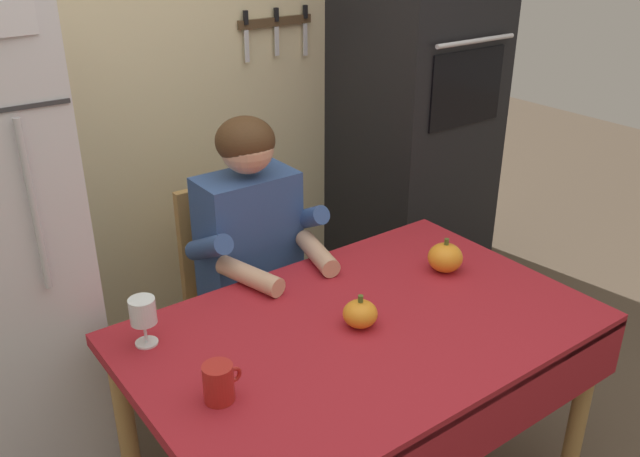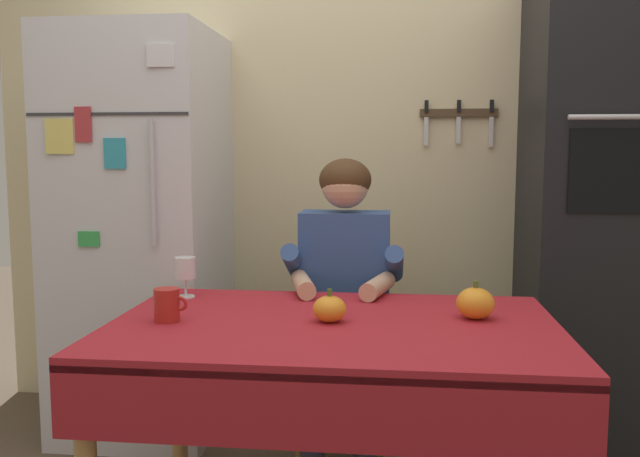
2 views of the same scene
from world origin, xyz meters
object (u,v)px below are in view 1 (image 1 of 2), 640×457
Objects in this scene: seated_person at (259,255)px; pumpkin_large at (360,314)px; coffee_mug at (219,383)px; pumpkin_medium at (445,257)px; dining_table at (367,351)px; wine_glass at (143,313)px; chair_behind_person at (236,288)px; wall_oven at (415,108)px.

seated_person is 11.75× the size of pumpkin_large.
pumpkin_medium is (0.97, 0.14, -0.00)m from coffee_mug.
dining_table is 13.21× the size of pumpkin_large.
pumpkin_medium is (1.02, -0.20, -0.05)m from wine_glass.
pumpkin_medium reaches higher than dining_table.
chair_behind_person reaches higher than pumpkin_medium.
seated_person is (0.00, -0.19, 0.23)m from chair_behind_person.
pumpkin_large is at bearing -89.91° from seated_person.
wall_oven reaches higher than chair_behind_person.
pumpkin_medium is at bearing -126.84° from wall_oven.
wine_glass is at bearing 150.74° from dining_table.
chair_behind_person is 0.81m from pumpkin_large.
wall_oven is 1.85m from coffee_mug.
seated_person is at bearing -90.00° from chair_behind_person.
pumpkin_medium is (-0.60, -0.80, -0.26)m from wall_oven.
seated_person is (-1.06, -0.32, -0.31)m from wall_oven.
wall_oven is at bearing 41.31° from dining_table.
seated_person is 8.34× the size of wine_glass.
wine_glass is 1.41× the size of pumpkin_large.
chair_behind_person is 7.56× the size of pumpkin_medium.
seated_person is 0.81m from coffee_mug.
dining_table is at bearing -89.05° from chair_behind_person.
pumpkin_medium is (0.45, 0.12, 0.13)m from dining_table.
wine_glass is (-1.62, -0.60, -0.21)m from wall_oven.
pumpkin_large is (0.56, -0.30, -0.06)m from wine_glass.
coffee_mug is (-0.52, -0.03, 0.14)m from dining_table.
wall_oven is at bearing 16.70° from seated_person.
chair_behind_person is 0.80m from wine_glass.
coffee_mug is 0.98m from pumpkin_medium.
dining_table is at bearing -165.24° from pumpkin_medium.
wine_glass reaches higher than coffee_mug.
pumpkin_large is 0.47m from pumpkin_medium.
coffee_mug is at bearing -148.86° from wall_oven.
pumpkin_medium is (0.46, 0.09, 0.01)m from pumpkin_large.
seated_person is 10.12× the size of pumpkin_medium.
seated_person reaches higher than dining_table.
wine_glass is 1.21× the size of pumpkin_medium.
wall_oven is 19.82× the size of pumpkin_large.
pumpkin_large is at bearing -168.54° from pumpkin_medium.
dining_table is 13.00× the size of coffee_mug.
coffee_mug is (-0.51, -0.82, 0.28)m from chair_behind_person.
chair_behind_person reaches higher than coffee_mug.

